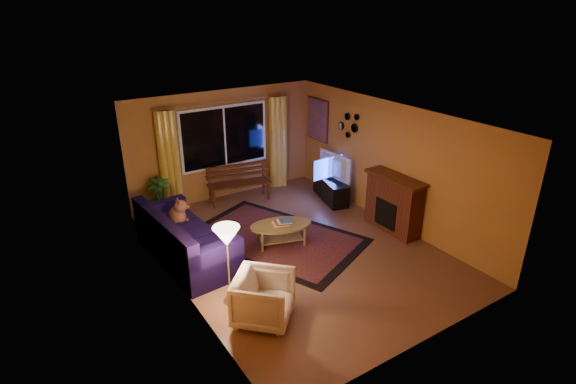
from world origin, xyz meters
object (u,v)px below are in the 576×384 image
floor_lamp (228,267)px  tv_console (331,189)px  sofa (186,236)px  bench (240,192)px  coffee_table (281,234)px  armchair (264,296)px

floor_lamp → tv_console: floor_lamp is taller
sofa → tv_console: (3.77, 0.69, -0.21)m
sofa → floor_lamp: floor_lamp is taller
bench → tv_console: 2.11m
coffee_table → tv_console: 2.39m
tv_console → coffee_table: bearing=-136.0°
sofa → floor_lamp: bearing=-91.9°
sofa → armchair: 2.22m
armchair → floor_lamp: bearing=65.1°
armchair → bench: bearing=22.3°
floor_lamp → coffee_table: (1.60, 1.09, -0.43)m
armchair → coffee_table: 2.21m
floor_lamp → coffee_table: size_ratio=1.09×
sofa → tv_console: 3.84m
bench → armchair: armchair is taller
armchair → floor_lamp: floor_lamp is taller
bench → sofa: 2.63m
armchair → tv_console: size_ratio=0.67×
sofa → bench: bearing=36.8°
coffee_table → floor_lamp: bearing=-145.7°
armchair → coffee_table: armchair is taller
sofa → tv_console: sofa is taller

